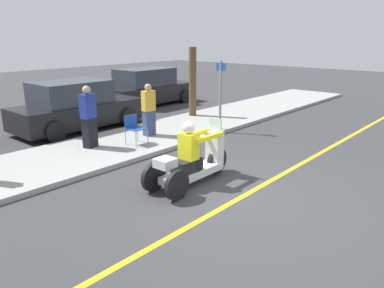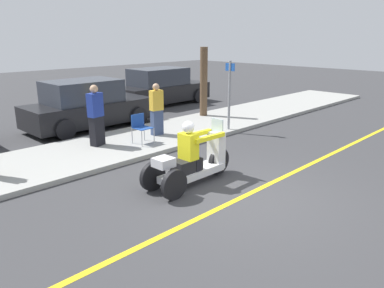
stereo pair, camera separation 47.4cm
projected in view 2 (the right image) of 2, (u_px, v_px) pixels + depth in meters
name	position (u px, v px, depth m)	size (l,w,h in m)	color
ground_plane	(243.00, 197.00, 7.40)	(60.00, 60.00, 0.00)	#38383A
lane_stripe	(236.00, 200.00, 7.26)	(24.00, 0.12, 0.01)	gold
sidewalk_strip	(111.00, 147.00, 10.50)	(28.00, 2.80, 0.12)	#9E9E99
motorcycle_trike	(192.00, 162.00, 7.93)	(2.30, 0.75, 1.40)	black
spectator_with_child	(157.00, 110.00, 11.38)	(0.40, 0.28, 1.58)	#38476B
spectator_by_tree	(96.00, 117.00, 10.24)	(0.45, 0.33, 1.68)	black
folding_chair_set_back	(141.00, 125.00, 10.57)	(0.47, 0.47, 0.82)	#A5A8AD
parked_car_lot_right	(87.00, 106.00, 12.75)	(4.29, 2.00, 1.64)	black
parked_car_lot_center	(161.00, 88.00, 17.10)	(4.49, 2.00, 1.66)	black
tree_trunk	(204.00, 82.00, 14.01)	(0.28, 0.28, 2.55)	brown
street_sign	(229.00, 93.00, 11.93)	(0.08, 0.36, 2.20)	gray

